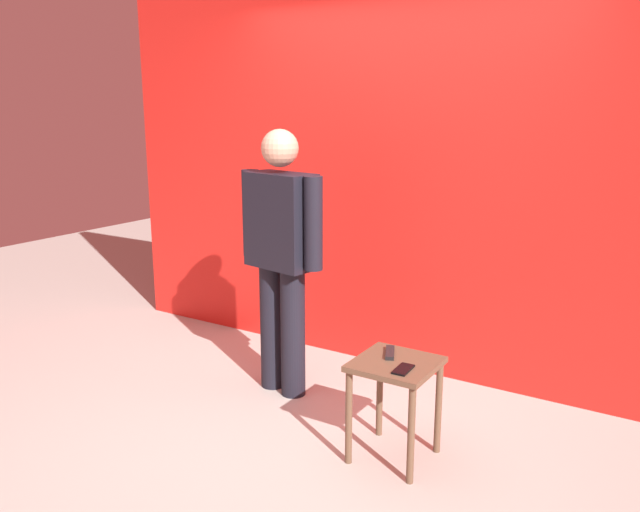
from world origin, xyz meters
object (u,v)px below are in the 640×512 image
(standing_person, at_px, (281,249))
(side_table, at_px, (395,381))
(cell_phone, at_px, (403,369))
(tv_remote, at_px, (390,353))

(standing_person, distance_m, side_table, 1.16)
(standing_person, distance_m, cell_phone, 1.21)
(side_table, height_order, tv_remote, tv_remote)
(standing_person, height_order, cell_phone, standing_person)
(side_table, bearing_deg, tv_remote, 134.21)
(side_table, xyz_separation_m, cell_phone, (0.08, -0.08, 0.11))
(standing_person, xyz_separation_m, tv_remote, (0.91, -0.30, -0.39))
(side_table, bearing_deg, cell_phone, -45.88)
(cell_phone, relative_size, tv_remote, 0.85)
(cell_phone, height_order, tv_remote, tv_remote)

